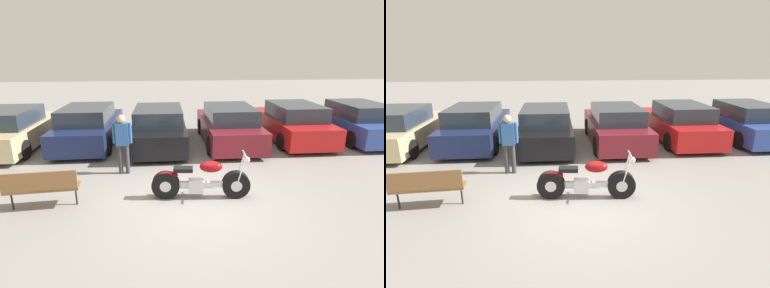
{
  "view_description": "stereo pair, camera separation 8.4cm",
  "coord_description": "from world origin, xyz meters",
  "views": [
    {
      "loc": [
        -0.68,
        -6.17,
        3.26
      ],
      "look_at": [
        0.03,
        1.62,
        0.85
      ],
      "focal_mm": 28.0,
      "sensor_mm": 36.0,
      "label": 1
    },
    {
      "loc": [
        -0.6,
        -6.17,
        3.26
      ],
      "look_at": [
        0.03,
        1.62,
        0.85
      ],
      "focal_mm": 28.0,
      "sensor_mm": 36.0,
      "label": 2
    }
  ],
  "objects": [
    {
      "name": "parked_car_black",
      "position": [
        -0.92,
        4.33,
        0.66
      ],
      "size": [
        1.9,
        4.34,
        1.42
      ],
      "color": "black",
      "rests_on": "ground_plane"
    },
    {
      "name": "parked_car_maroon",
      "position": [
        1.62,
        4.38,
        0.66
      ],
      "size": [
        1.9,
        4.34,
        1.42
      ],
      "color": "maroon",
      "rests_on": "ground_plane"
    },
    {
      "name": "parked_car_champagne",
      "position": [
        -6.0,
        4.51,
        0.66
      ],
      "size": [
        1.9,
        4.34,
        1.42
      ],
      "color": "#C6B284",
      "rests_on": "ground_plane"
    },
    {
      "name": "parked_car_blue",
      "position": [
        6.7,
        4.67,
        0.66
      ],
      "size": [
        1.9,
        4.34,
        1.42
      ],
      "color": "#2D479E",
      "rests_on": "ground_plane"
    },
    {
      "name": "parked_car_red",
      "position": [
        4.16,
        4.66,
        0.66
      ],
      "size": [
        1.9,
        4.34,
        1.42
      ],
      "color": "red",
      "rests_on": "ground_plane"
    },
    {
      "name": "parked_car_navy",
      "position": [
        -3.46,
        4.74,
        0.66
      ],
      "size": [
        1.9,
        4.34,
        1.42
      ],
      "color": "#19234C",
      "rests_on": "ground_plane"
    },
    {
      "name": "ground_plane",
      "position": [
        0.0,
        0.0,
        0.0
      ],
      "size": [
        60.0,
        60.0,
        0.0
      ],
      "primitive_type": "plane",
      "color": "gray"
    },
    {
      "name": "person_standing",
      "position": [
        -1.86,
        1.77,
        0.99
      ],
      "size": [
        0.52,
        0.22,
        1.66
      ],
      "color": "#38383D",
      "rests_on": "ground_plane"
    },
    {
      "name": "park_bench",
      "position": [
        -3.34,
        -0.1,
        0.54
      ],
      "size": [
        1.54,
        0.52,
        0.89
      ],
      "color": "brown",
      "rests_on": "ground_plane"
    },
    {
      "name": "motorcycle",
      "position": [
        0.07,
        0.13,
        0.41
      ],
      "size": [
        2.28,
        0.64,
        1.06
      ],
      "color": "black",
      "rests_on": "ground_plane"
    }
  ]
}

